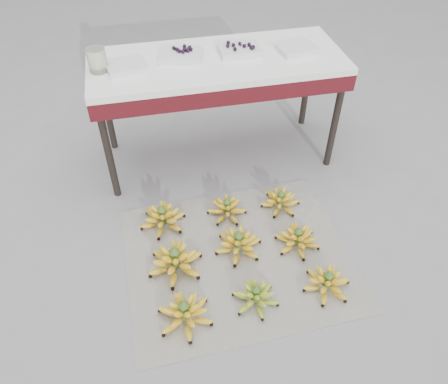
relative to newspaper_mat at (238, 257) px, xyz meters
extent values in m
plane|color=gray|center=(-0.06, -0.08, 0.00)|extent=(60.00, 60.00, 0.00)
cube|color=silver|center=(0.00, 0.00, 0.00)|extent=(1.28, 1.08, 0.01)
ellipsoid|color=yellow|center=(-0.35, -0.33, 0.04)|extent=(0.36, 0.36, 0.08)
ellipsoid|color=yellow|center=(-0.35, -0.33, 0.08)|extent=(0.25, 0.25, 0.06)
ellipsoid|color=yellow|center=(-0.35, -0.33, 0.11)|extent=(0.17, 0.17, 0.05)
cylinder|color=#3D6226|center=(-0.35, -0.33, 0.08)|extent=(0.05, 0.05, 0.11)
cone|color=#3D6226|center=(-0.35, -0.33, 0.15)|extent=(0.05, 0.05, 0.04)
ellipsoid|color=#6E9D1E|center=(0.02, -0.30, 0.04)|extent=(0.30, 0.30, 0.07)
ellipsoid|color=#6E9D1E|center=(0.02, -0.30, 0.07)|extent=(0.21, 0.21, 0.05)
ellipsoid|color=#6E9D1E|center=(0.02, -0.30, 0.10)|extent=(0.14, 0.14, 0.04)
cylinder|color=#3D6226|center=(0.02, -0.30, 0.07)|extent=(0.04, 0.04, 0.10)
cone|color=#3D6226|center=(0.02, -0.30, 0.13)|extent=(0.05, 0.05, 0.04)
ellipsoid|color=yellow|center=(0.40, -0.31, 0.04)|extent=(0.30, 0.30, 0.07)
ellipsoid|color=yellow|center=(0.40, -0.31, 0.07)|extent=(0.21, 0.21, 0.06)
ellipsoid|color=yellow|center=(0.40, -0.31, 0.10)|extent=(0.14, 0.14, 0.05)
cylinder|color=#3D6226|center=(0.40, -0.31, 0.07)|extent=(0.04, 0.04, 0.10)
cone|color=#3D6226|center=(0.40, -0.31, 0.14)|extent=(0.05, 0.05, 0.04)
ellipsoid|color=yellow|center=(-0.35, 0.00, 0.05)|extent=(0.34, 0.34, 0.09)
ellipsoid|color=yellow|center=(-0.35, 0.00, 0.09)|extent=(0.24, 0.24, 0.07)
ellipsoid|color=yellow|center=(-0.35, 0.00, 0.12)|extent=(0.15, 0.15, 0.06)
cylinder|color=#3D6226|center=(-0.35, 0.00, 0.09)|extent=(0.05, 0.05, 0.12)
cone|color=#3D6226|center=(-0.35, 0.00, 0.17)|extent=(0.06, 0.06, 0.05)
ellipsoid|color=yellow|center=(0.01, 0.05, 0.04)|extent=(0.32, 0.32, 0.08)
ellipsoid|color=yellow|center=(0.01, 0.05, 0.08)|extent=(0.23, 0.23, 0.06)
ellipsoid|color=yellow|center=(0.01, 0.05, 0.11)|extent=(0.15, 0.15, 0.05)
cylinder|color=#3D6226|center=(0.01, 0.05, 0.08)|extent=(0.04, 0.04, 0.11)
cone|color=#3D6226|center=(0.01, 0.05, 0.15)|extent=(0.05, 0.05, 0.04)
ellipsoid|color=yellow|center=(0.35, 0.01, 0.04)|extent=(0.31, 0.31, 0.08)
ellipsoid|color=yellow|center=(0.35, 0.01, 0.07)|extent=(0.22, 0.22, 0.06)
ellipsoid|color=yellow|center=(0.35, 0.01, 0.10)|extent=(0.14, 0.14, 0.05)
cylinder|color=#3D6226|center=(0.35, 0.01, 0.07)|extent=(0.04, 0.04, 0.10)
cone|color=#3D6226|center=(0.35, 0.01, 0.14)|extent=(0.05, 0.05, 0.04)
ellipsoid|color=yellow|center=(-0.38, 0.34, 0.04)|extent=(0.28, 0.28, 0.08)
ellipsoid|color=yellow|center=(-0.38, 0.34, 0.08)|extent=(0.20, 0.20, 0.06)
ellipsoid|color=yellow|center=(-0.38, 0.34, 0.11)|extent=(0.13, 0.13, 0.05)
cylinder|color=#3D6226|center=(-0.38, 0.34, 0.08)|extent=(0.04, 0.04, 0.11)
cone|color=#3D6226|center=(-0.38, 0.34, 0.15)|extent=(0.05, 0.05, 0.04)
ellipsoid|color=yellow|center=(0.01, 0.34, 0.04)|extent=(0.30, 0.30, 0.07)
ellipsoid|color=yellow|center=(0.01, 0.34, 0.07)|extent=(0.21, 0.21, 0.05)
ellipsoid|color=yellow|center=(0.01, 0.34, 0.10)|extent=(0.14, 0.14, 0.04)
cylinder|color=#3D6226|center=(0.01, 0.34, 0.07)|extent=(0.04, 0.04, 0.10)
cone|color=#3D6226|center=(0.01, 0.34, 0.13)|extent=(0.05, 0.05, 0.04)
ellipsoid|color=yellow|center=(0.35, 0.33, 0.04)|extent=(0.30, 0.30, 0.07)
ellipsoid|color=yellow|center=(0.35, 0.33, 0.07)|extent=(0.21, 0.21, 0.05)
ellipsoid|color=yellow|center=(0.35, 0.33, 0.10)|extent=(0.14, 0.14, 0.04)
cylinder|color=#3D6226|center=(0.35, 0.33, 0.07)|extent=(0.04, 0.04, 0.10)
cone|color=#3D6226|center=(0.35, 0.33, 0.13)|extent=(0.05, 0.05, 0.04)
cylinder|color=black|center=(-0.64, 0.68, 0.35)|extent=(0.05, 0.05, 0.71)
cylinder|color=black|center=(0.81, 0.68, 0.35)|extent=(0.05, 0.05, 0.71)
cylinder|color=black|center=(-0.64, 1.20, 0.35)|extent=(0.05, 0.05, 0.71)
cylinder|color=black|center=(0.81, 1.20, 0.35)|extent=(0.05, 0.05, 0.71)
cube|color=#4F0E11|center=(0.08, 0.94, 0.65)|extent=(1.56, 0.62, 0.10)
cube|color=white|center=(0.08, 0.94, 0.72)|extent=(1.56, 0.62, 0.04)
cube|color=silver|center=(-0.46, 0.90, 0.76)|extent=(0.25, 0.20, 0.04)
cube|color=silver|center=(-0.13, 0.97, 0.76)|extent=(0.29, 0.23, 0.04)
sphere|color=black|center=(-0.11, 0.98, 0.80)|extent=(0.02, 0.02, 0.02)
sphere|color=black|center=(-0.10, 1.03, 0.80)|extent=(0.02, 0.02, 0.02)
sphere|color=black|center=(-0.08, 0.99, 0.80)|extent=(0.02, 0.02, 0.02)
sphere|color=black|center=(-0.07, 1.01, 0.80)|extent=(0.02, 0.02, 0.02)
sphere|color=black|center=(-0.14, 0.97, 0.80)|extent=(0.02, 0.02, 0.02)
sphere|color=black|center=(-0.15, 0.99, 0.80)|extent=(0.02, 0.02, 0.02)
sphere|color=black|center=(-0.17, 1.02, 0.80)|extent=(0.02, 0.02, 0.02)
sphere|color=black|center=(-0.09, 0.96, 0.80)|extent=(0.02, 0.02, 0.02)
sphere|color=black|center=(-0.07, 0.98, 0.80)|extent=(0.02, 0.02, 0.02)
sphere|color=black|center=(-0.12, 0.96, 0.80)|extent=(0.02, 0.02, 0.02)
cube|color=silver|center=(0.23, 0.97, 0.76)|extent=(0.25, 0.18, 0.04)
sphere|color=black|center=(0.17, 1.02, 0.80)|extent=(0.02, 0.02, 0.02)
sphere|color=black|center=(0.29, 0.92, 0.80)|extent=(0.02, 0.02, 0.02)
sphere|color=black|center=(0.24, 0.99, 0.80)|extent=(0.02, 0.02, 0.02)
sphere|color=black|center=(0.25, 0.95, 0.80)|extent=(0.02, 0.02, 0.02)
sphere|color=black|center=(0.29, 0.92, 0.80)|extent=(0.02, 0.02, 0.02)
sphere|color=black|center=(0.19, 0.98, 0.80)|extent=(0.02, 0.02, 0.02)
sphere|color=black|center=(0.29, 0.97, 0.80)|extent=(0.02, 0.02, 0.02)
sphere|color=black|center=(0.16, 0.98, 0.80)|extent=(0.02, 0.02, 0.02)
sphere|color=black|center=(0.19, 0.92, 0.80)|extent=(0.02, 0.02, 0.02)
sphere|color=black|center=(0.30, 0.93, 0.80)|extent=(0.02, 0.02, 0.02)
cube|color=silver|center=(0.58, 0.91, 0.76)|extent=(0.25, 0.20, 0.04)
cylinder|color=beige|center=(-0.62, 0.92, 0.81)|extent=(0.14, 0.14, 0.14)
camera|label=1|loc=(-0.41, -1.49, 1.97)|focal=35.00mm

